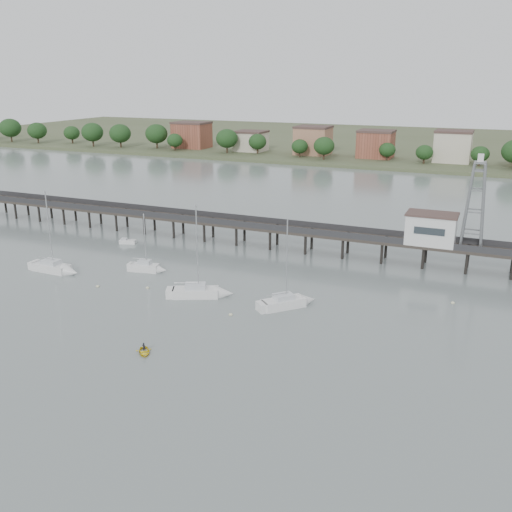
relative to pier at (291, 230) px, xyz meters
The scene contains 13 objects.
ground_plane 60.12m from the pier, 90.00° to the right, with size 500.00×500.00×0.00m, color slate.
pier is the anchor object (origin of this frame).
pier_building 25.16m from the pier, ahead, with size 8.40×5.40×5.30m.
lattice_tower 32.34m from the pier, ahead, with size 3.20×3.20×15.50m.
sailboat_c 27.98m from the pier, 70.01° to the right, with size 7.25×7.58×13.44m.
sailboat_a 41.72m from the pier, 138.27° to the right, with size 8.85×2.78×14.46m.
sailboat_b 27.71m from the pier, 129.06° to the right, with size 6.34×2.89×10.32m.
sailboat_f 28.03m from the pier, 97.09° to the right, with size 9.22×6.07×14.70m.
white_tender 32.11m from the pier, 163.86° to the right, with size 3.35×2.20×1.21m.
yellow_dinghy 46.72m from the pier, 92.00° to the right, with size 1.92×0.56×2.68m, color yellow.
dinghy_occupant 46.72m from the pier, 92.00° to the right, with size 0.41×1.12×0.27m, color black.
mooring_buoys 31.29m from the pier, 70.75° to the right, with size 73.20×24.06×0.39m.
far_shore 179.60m from the pier, 89.89° to the left, with size 500.00×170.00×10.40m.
Camera 1 is at (34.33, -37.07, 31.28)m, focal length 40.00 mm.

